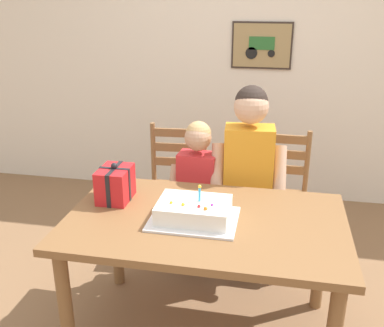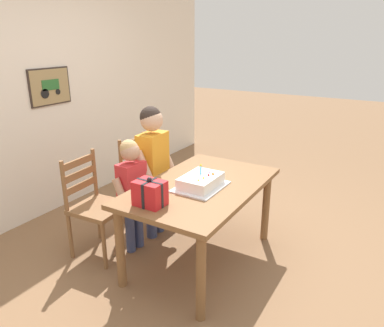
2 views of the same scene
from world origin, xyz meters
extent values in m
cube|color=silver|center=(0.00, 1.99, 1.30)|extent=(6.40, 0.08, 2.60)
cube|color=#332823|center=(0.15, 1.94, 1.38)|extent=(0.51, 0.02, 0.39)
cube|color=#9E8456|center=(0.15, 1.93, 1.38)|extent=(0.48, 0.01, 0.36)
cube|color=#28662D|center=(0.15, 1.92, 1.40)|extent=(0.22, 0.01, 0.11)
cylinder|color=black|center=(0.07, 1.92, 1.32)|extent=(0.10, 0.01, 0.10)
cylinder|color=black|center=(0.24, 1.92, 1.32)|extent=(0.06, 0.01, 0.06)
cube|color=brown|center=(0.00, 0.00, 0.70)|extent=(1.43, 0.88, 0.04)
cylinder|color=brown|center=(-0.63, -0.36, 0.34)|extent=(0.07, 0.07, 0.68)
cylinder|color=brown|center=(-0.63, 0.36, 0.34)|extent=(0.07, 0.07, 0.68)
cylinder|color=brown|center=(0.63, 0.36, 0.34)|extent=(0.07, 0.07, 0.68)
cube|color=silver|center=(-0.05, -0.03, 0.73)|extent=(0.44, 0.34, 0.01)
cube|color=white|center=(-0.05, -0.03, 0.78)|extent=(0.36, 0.26, 0.09)
cylinder|color=#33ADE5|center=(-0.03, -0.01, 0.86)|extent=(0.01, 0.01, 0.07)
sphere|color=yellow|center=(-0.03, -0.01, 0.91)|extent=(0.02, 0.02, 0.02)
sphere|color=purple|center=(0.04, -0.05, 0.83)|extent=(0.01, 0.01, 0.01)
sphere|color=yellow|center=(-0.16, -0.06, 0.83)|extent=(0.01, 0.01, 0.01)
sphere|color=yellow|center=(-0.10, -0.08, 0.83)|extent=(0.02, 0.02, 0.02)
sphere|color=orange|center=(0.02, -0.10, 0.83)|extent=(0.02, 0.02, 0.02)
sphere|color=red|center=(-0.02, -0.08, 0.83)|extent=(0.02, 0.02, 0.02)
cube|color=red|center=(-0.53, 0.13, 0.82)|extent=(0.16, 0.22, 0.18)
cube|color=black|center=(-0.53, 0.13, 0.82)|extent=(0.17, 0.02, 0.19)
cube|color=black|center=(-0.53, 0.13, 0.82)|extent=(0.02, 0.22, 0.19)
sphere|color=black|center=(-0.53, 0.13, 0.92)|extent=(0.04, 0.04, 0.04)
cube|color=brown|center=(-0.36, 0.83, 0.45)|extent=(0.45, 0.45, 0.04)
cylinder|color=brown|center=(-0.16, 0.66, 0.21)|extent=(0.04, 0.04, 0.43)
cylinder|color=brown|center=(-0.54, 0.63, 0.21)|extent=(0.04, 0.04, 0.43)
cylinder|color=brown|center=(-0.18, 1.04, 0.21)|extent=(0.04, 0.04, 0.43)
cylinder|color=brown|center=(-0.56, 1.01, 0.21)|extent=(0.04, 0.04, 0.43)
cylinder|color=brown|center=(-0.18, 1.04, 0.70)|extent=(0.04, 0.04, 0.45)
cylinder|color=brown|center=(-0.56, 1.01, 0.70)|extent=(0.04, 0.04, 0.45)
cube|color=brown|center=(-0.37, 1.02, 0.63)|extent=(0.36, 0.05, 0.06)
cube|color=brown|center=(-0.37, 1.02, 0.74)|extent=(0.36, 0.05, 0.06)
cube|color=brown|center=(-0.37, 1.02, 0.85)|extent=(0.36, 0.05, 0.06)
cube|color=brown|center=(0.36, 0.83, 0.45)|extent=(0.43, 0.43, 0.04)
cylinder|color=brown|center=(0.55, 0.64, 0.21)|extent=(0.04, 0.04, 0.43)
cylinder|color=brown|center=(0.17, 0.65, 0.21)|extent=(0.04, 0.04, 0.43)
cylinder|color=brown|center=(0.55, 1.02, 0.21)|extent=(0.04, 0.04, 0.43)
cylinder|color=brown|center=(0.17, 1.03, 0.21)|extent=(0.04, 0.04, 0.43)
cylinder|color=brown|center=(0.55, 1.02, 0.70)|extent=(0.04, 0.04, 0.45)
cylinder|color=brown|center=(0.17, 1.03, 0.70)|extent=(0.04, 0.04, 0.45)
cube|color=brown|center=(0.36, 1.02, 0.63)|extent=(0.36, 0.03, 0.06)
cube|color=brown|center=(0.36, 1.02, 0.74)|extent=(0.36, 0.03, 0.06)
cube|color=brown|center=(0.36, 1.02, 0.85)|extent=(0.36, 0.03, 0.06)
cylinder|color=#38426B|center=(0.24, 0.62, 0.24)|extent=(0.10, 0.10, 0.49)
cylinder|color=#38426B|center=(0.10, 0.61, 0.24)|extent=(0.10, 0.10, 0.49)
cube|color=orange|center=(0.17, 0.62, 0.77)|extent=(0.32, 0.21, 0.56)
cylinder|color=tan|center=(0.36, 0.60, 0.75)|extent=(0.10, 0.24, 0.37)
cylinder|color=tan|center=(-0.02, 0.57, 0.75)|extent=(0.10, 0.24, 0.37)
sphere|color=tan|center=(0.17, 0.62, 1.17)|extent=(0.21, 0.21, 0.21)
sphere|color=#2D231E|center=(0.17, 0.63, 1.20)|extent=(0.20, 0.20, 0.20)
cylinder|color=#38426B|center=(-0.10, 0.61, 0.20)|extent=(0.09, 0.09, 0.40)
cylinder|color=#38426B|center=(-0.21, 0.62, 0.20)|extent=(0.09, 0.09, 0.40)
cube|color=red|center=(-0.15, 0.62, 0.62)|extent=(0.26, 0.17, 0.45)
cylinder|color=tan|center=(0.00, 0.57, 0.61)|extent=(0.08, 0.19, 0.30)
cylinder|color=tan|center=(-0.31, 0.60, 0.61)|extent=(0.08, 0.19, 0.30)
sphere|color=tan|center=(-0.15, 0.62, 0.96)|extent=(0.17, 0.17, 0.17)
sphere|color=tan|center=(-0.15, 0.63, 0.98)|extent=(0.16, 0.16, 0.16)
camera|label=1|loc=(0.33, -2.00, 1.80)|focal=41.85mm
camera|label=2|loc=(-2.46, -1.38, 1.90)|focal=34.37mm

